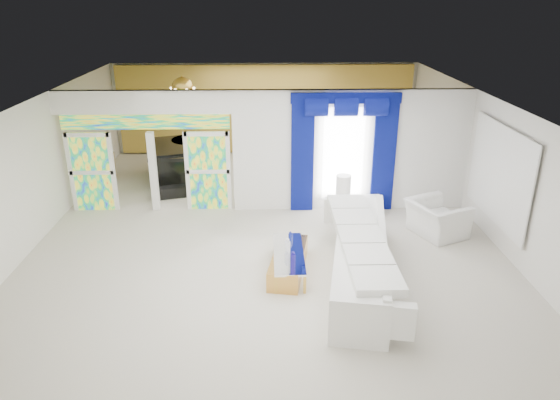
{
  "coord_description": "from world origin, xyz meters",
  "views": [
    {
      "loc": [
        0.04,
        -11.09,
        5.09
      ],
      "look_at": [
        0.3,
        -1.2,
        1.1
      ],
      "focal_mm": 32.95,
      "sensor_mm": 36.0,
      "label": 1
    }
  ],
  "objects_px": {
    "armchair": "(437,218)",
    "grand_piano": "(178,161)",
    "coffee_table": "(288,262)",
    "console_table": "(354,206)",
    "white_sofa": "(360,259)"
  },
  "relations": [
    {
      "from": "armchair",
      "to": "grand_piano",
      "type": "height_order",
      "value": "grand_piano"
    },
    {
      "from": "coffee_table",
      "to": "console_table",
      "type": "bearing_deg",
      "value": 57.68
    },
    {
      "from": "coffee_table",
      "to": "armchair",
      "type": "bearing_deg",
      "value": 24.85
    },
    {
      "from": "coffee_table",
      "to": "armchair",
      "type": "xyz_separation_m",
      "value": [
        3.4,
        1.58,
        0.19
      ]
    },
    {
      "from": "grand_piano",
      "to": "console_table",
      "type": "bearing_deg",
      "value": -48.57
    },
    {
      "from": "white_sofa",
      "to": "coffee_table",
      "type": "bearing_deg",
      "value": 177.61
    },
    {
      "from": "console_table",
      "to": "armchair",
      "type": "xyz_separation_m",
      "value": [
        1.66,
        -1.18,
        0.17
      ]
    },
    {
      "from": "white_sofa",
      "to": "coffee_table",
      "type": "height_order",
      "value": "white_sofa"
    },
    {
      "from": "console_table",
      "to": "armchair",
      "type": "height_order",
      "value": "armchair"
    },
    {
      "from": "console_table",
      "to": "armchair",
      "type": "bearing_deg",
      "value": -35.49
    },
    {
      "from": "coffee_table",
      "to": "white_sofa",
      "type": "bearing_deg",
      "value": -12.53
    },
    {
      "from": "coffee_table",
      "to": "grand_piano",
      "type": "relative_size",
      "value": 0.86
    },
    {
      "from": "white_sofa",
      "to": "grand_piano",
      "type": "bearing_deg",
      "value": 136.52
    },
    {
      "from": "white_sofa",
      "to": "armchair",
      "type": "bearing_deg",
      "value": 52.57
    },
    {
      "from": "white_sofa",
      "to": "grand_piano",
      "type": "height_order",
      "value": "grand_piano"
    }
  ]
}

